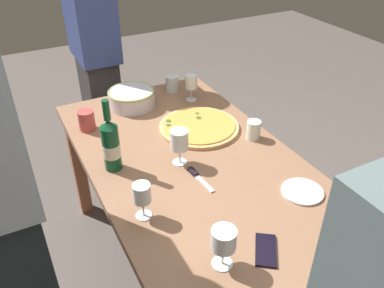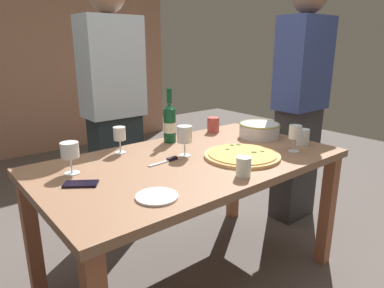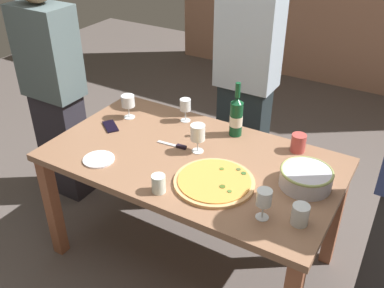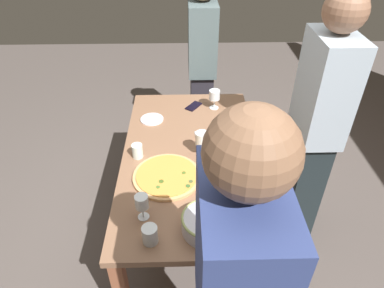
{
  "view_description": "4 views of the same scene",
  "coord_description": "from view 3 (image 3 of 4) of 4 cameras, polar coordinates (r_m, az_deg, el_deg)",
  "views": [
    {
      "loc": [
        -1.31,
        0.68,
        1.8
      ],
      "look_at": [
        0.0,
        0.0,
        0.83
      ],
      "focal_mm": 37.16,
      "sensor_mm": 36.0,
      "label": 1
    },
    {
      "loc": [
        -1.1,
        -1.35,
        1.34
      ],
      "look_at": [
        0.0,
        0.0,
        0.83
      ],
      "focal_mm": 32.26,
      "sensor_mm": 36.0,
      "label": 2
    },
    {
      "loc": [
        1.01,
        -1.7,
        2.05
      ],
      "look_at": [
        0.0,
        0.0,
        0.83
      ],
      "focal_mm": 40.42,
      "sensor_mm": 36.0,
      "label": 3
    },
    {
      "loc": [
        1.74,
        -0.05,
        2.14
      ],
      "look_at": [
        0.0,
        0.0,
        0.83
      ],
      "focal_mm": 32.03,
      "sensor_mm": 36.0,
      "label": 4
    }
  ],
  "objects": [
    {
      "name": "person_host",
      "position": [
        2.94,
        7.18,
        8.36
      ],
      "size": [
        0.39,
        0.24,
        1.75
      ],
      "rotation": [
        0.0,
        0.0,
        -1.52
      ],
      "color": "#202A2D",
      "rests_on": "ground"
    },
    {
      "name": "serving_bowl",
      "position": [
        2.2,
        14.81,
        -4.25
      ],
      "size": [
        0.26,
        0.26,
        0.09
      ],
      "color": "silver",
      "rests_on": "dining_table"
    },
    {
      "name": "cell_phone",
      "position": [
        2.7,
        -10.72,
        2.31
      ],
      "size": [
        0.16,
        0.14,
        0.01
      ],
      "primitive_type": "cube",
      "rotation": [
        0.0,
        0.0,
        4.09
      ],
      "color": "black",
      "rests_on": "dining_table"
    },
    {
      "name": "wine_bottle",
      "position": [
        2.53,
        5.86,
        3.68
      ],
      "size": [
        0.08,
        0.08,
        0.33
      ],
      "color": "#104926",
      "rests_on": "dining_table"
    },
    {
      "name": "wine_glass_near_pizza",
      "position": [
        1.93,
        9.48,
        -7.17
      ],
      "size": [
        0.07,
        0.07,
        0.15
      ],
      "color": "white",
      "rests_on": "dining_table"
    },
    {
      "name": "cup_amber",
      "position": [
        2.1,
        -4.43,
        -5.24
      ],
      "size": [
        0.07,
        0.07,
        0.09
      ],
      "primitive_type": "cylinder",
      "color": "white",
      "rests_on": "dining_table"
    },
    {
      "name": "wine_glass_by_bottle",
      "position": [
        2.74,
        -8.43,
        5.48
      ],
      "size": [
        0.08,
        0.08,
        0.15
      ],
      "color": "white",
      "rests_on": "dining_table"
    },
    {
      "name": "person_guest_left",
      "position": [
        3.09,
        -17.75,
        6.68
      ],
      "size": [
        0.39,
        0.24,
        1.62
      ],
      "rotation": [
        0.0,
        0.0,
        -0.1
      ],
      "color": "#2C2932",
      "rests_on": "ground"
    },
    {
      "name": "dining_table",
      "position": [
        2.42,
        -0.0,
        -3.5
      ],
      "size": [
        1.6,
        0.9,
        0.75
      ],
      "color": "#8F664A",
      "rests_on": "ground"
    },
    {
      "name": "ground_plane",
      "position": [
        2.85,
        -0.0,
        -14.35
      ],
      "size": [
        8.0,
        8.0,
        0.0
      ],
      "primitive_type": "plane",
      "color": "#5C524E"
    },
    {
      "name": "wine_glass_far_left",
      "position": [
        2.36,
        0.67,
        1.48
      ],
      "size": [
        0.08,
        0.08,
        0.17
      ],
      "color": "white",
      "rests_on": "dining_table"
    },
    {
      "name": "side_plate",
      "position": [
        2.39,
        -12.2,
        -1.99
      ],
      "size": [
        0.17,
        0.17,
        0.01
      ],
      "primitive_type": "cylinder",
      "color": "white",
      "rests_on": "dining_table"
    },
    {
      "name": "cup_ceramic",
      "position": [
        1.97,
        14.08,
        -9.03
      ],
      "size": [
        0.08,
        0.08,
        0.1
      ],
      "primitive_type": "cylinder",
      "color": "white",
      "rests_on": "dining_table"
    },
    {
      "name": "cup_spare",
      "position": [
        2.46,
        13.85,
        0.14
      ],
      "size": [
        0.08,
        0.08,
        0.1
      ],
      "primitive_type": "cylinder",
      "color": "#BB4742",
      "rests_on": "dining_table"
    },
    {
      "name": "pizza_knife",
      "position": [
        2.46,
        -2.16,
        -0.2
      ],
      "size": [
        0.18,
        0.04,
        0.02
      ],
      "color": "silver",
      "rests_on": "dining_table"
    },
    {
      "name": "wine_glass_far_right",
      "position": [
        2.68,
        -0.88,
        5.03
      ],
      "size": [
        0.07,
        0.07,
        0.15
      ],
      "color": "white",
      "rests_on": "dining_table"
    },
    {
      "name": "pizza",
      "position": [
        2.17,
        2.96,
        -4.99
      ],
      "size": [
        0.41,
        0.41,
        0.03
      ],
      "color": "#E3A96B",
      "rests_on": "dining_table"
    }
  ]
}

